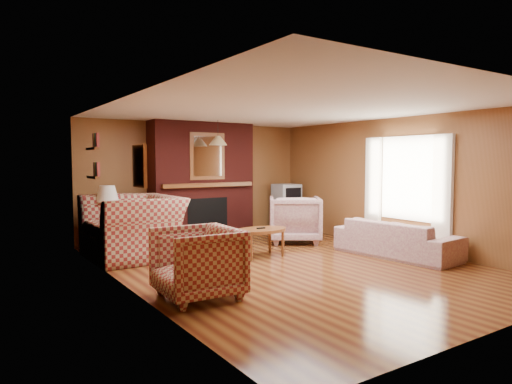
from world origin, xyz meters
TOP-DOWN VIEW (x-y plane):
  - floor at (0.00, 0.00)m, footprint 6.50×6.50m
  - ceiling at (0.00, 0.00)m, footprint 6.50×6.50m
  - wall_back at (0.00, 3.25)m, footprint 6.50×0.00m
  - wall_front at (0.00, -3.25)m, footprint 6.50×0.00m
  - wall_left at (-2.50, 0.00)m, footprint 0.00×6.50m
  - wall_right at (2.50, 0.00)m, footprint 0.00×6.50m
  - fireplace at (0.00, 2.98)m, footprint 2.20×0.82m
  - window_right at (2.45, -0.20)m, footprint 0.10×1.85m
  - bookshelf at (-2.44, 1.90)m, footprint 0.09×0.55m
  - botanical_print at (-2.47, -0.30)m, footprint 0.05×0.40m
  - pendant_light at (0.00, 2.30)m, footprint 0.36×0.36m
  - plaid_loveseat at (-1.85, 1.89)m, footprint 1.42×1.62m
  - plaid_armchair at (-1.95, -0.75)m, footprint 0.96×0.94m
  - floral_sofa at (1.90, -0.47)m, footprint 1.01×2.14m
  - floral_armchair at (1.29, 1.53)m, footprint 1.38×1.38m
  - coffee_table at (-0.03, 0.76)m, footprint 0.95×0.59m
  - side_table at (-2.10, 2.45)m, footprint 0.42×0.42m
  - table_lamp at (-2.10, 2.45)m, footprint 0.39×0.39m
  - tv_stand at (2.05, 2.80)m, footprint 0.55×0.50m
  - crt_tv at (2.05, 2.79)m, footprint 0.55×0.55m

SIDE VIEW (x-z plane):
  - floor at x=0.00m, z-range 0.00..0.00m
  - side_table at x=-2.10m, z-range 0.00..0.53m
  - tv_stand at x=2.05m, z-range 0.00..0.59m
  - floral_sofa at x=1.90m, z-range 0.00..0.61m
  - coffee_table at x=-0.03m, z-range 0.17..0.66m
  - plaid_armchair at x=-1.95m, z-range 0.00..0.84m
  - floral_armchair at x=1.29m, z-range 0.00..0.92m
  - plaid_loveseat at x=-1.85m, z-range 0.00..1.03m
  - crt_tv at x=2.05m, z-range 0.59..1.07m
  - table_lamp at x=-2.10m, z-range 0.57..1.22m
  - window_right at x=2.45m, z-range 0.13..2.13m
  - fireplace at x=0.00m, z-range -0.02..2.38m
  - wall_back at x=0.00m, z-range -2.05..4.45m
  - wall_front at x=0.00m, z-range -2.05..4.45m
  - wall_left at x=-2.50m, z-range -2.05..4.45m
  - wall_right at x=2.50m, z-range -2.05..4.45m
  - botanical_print at x=-2.47m, z-range 1.30..1.80m
  - bookshelf at x=-2.44m, z-range 1.31..2.02m
  - pendant_light at x=0.00m, z-range 1.76..2.24m
  - ceiling at x=0.00m, z-range 2.40..2.40m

